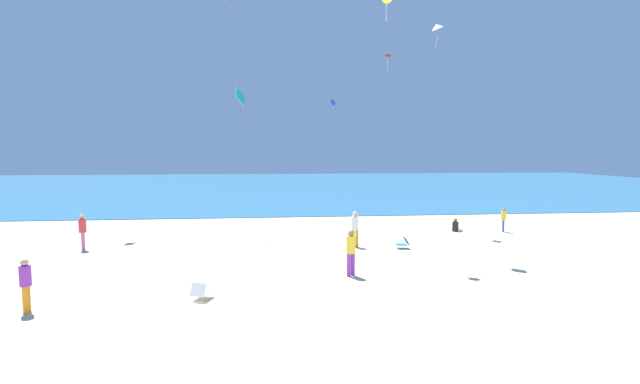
{
  "coord_description": "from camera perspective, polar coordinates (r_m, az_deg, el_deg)",
  "views": [
    {
      "loc": [
        -2.14,
        -11.99,
        4.62
      ],
      "look_at": [
        0.0,
        8.48,
        2.77
      ],
      "focal_mm": 25.77,
      "sensor_mm": 36.0,
      "label": 1
    }
  ],
  "objects": [
    {
      "name": "kite_red",
      "position": [
        36.79,
        8.44,
        16.47
      ],
      "size": [
        0.52,
        0.43,
        1.51
      ],
      "rotation": [
        0.0,
        0.0,
        0.12
      ],
      "color": "red"
    },
    {
      "name": "beach_chair_far_left",
      "position": [
        22.26,
        10.31,
        -6.22
      ],
      "size": [
        0.59,
        0.54,
        0.55
      ],
      "rotation": [
        0.0,
        0.0,
        3.14
      ],
      "color": "#2370B2",
      "rests_on": "ground_plane"
    },
    {
      "name": "person_2",
      "position": [
        22.19,
        4.37,
        -4.3
      ],
      "size": [
        0.46,
        0.46,
        1.71
      ],
      "rotation": [
        0.0,
        0.0,
        4.23
      ],
      "color": "orange",
      "rests_on": "ground_plane"
    },
    {
      "name": "ocean_water",
      "position": [
        61.88,
        -3.97,
        0.86
      ],
      "size": [
        120.0,
        60.0,
        0.05
      ],
      "primitive_type": "cube",
      "color": "teal",
      "rests_on": "ground_plane"
    },
    {
      "name": "kite_blue",
      "position": [
        37.99,
        1.59,
        11.05
      ],
      "size": [
        0.54,
        0.51,
        1.0
      ],
      "rotation": [
        0.0,
        0.0,
        4.23
      ],
      "color": "blue"
    },
    {
      "name": "person_1",
      "position": [
        17.07,
        3.86,
        -7.14
      ],
      "size": [
        0.46,
        0.46,
        1.73
      ],
      "rotation": [
        0.0,
        0.0,
        5.19
      ],
      "color": "purple",
      "rests_on": "ground_plane"
    },
    {
      "name": "ground_plane",
      "position": [
        22.57,
        -0.4,
        -6.68
      ],
      "size": [
        120.0,
        120.0,
        0.0
      ],
      "primitive_type": "plane",
      "color": "beige"
    },
    {
      "name": "kite_teal",
      "position": [
        26.79,
        -9.88,
        11.56
      ],
      "size": [
        0.48,
        1.12,
        1.75
      ],
      "rotation": [
        0.0,
        0.0,
        4.69
      ],
      "color": "#1EADAD"
    },
    {
      "name": "kite_white",
      "position": [
        22.34,
        14.22,
        19.29
      ],
      "size": [
        0.6,
        0.71,
        1.07
      ],
      "rotation": [
        0.0,
        0.0,
        1.75
      ],
      "color": "white"
    },
    {
      "name": "person_6",
      "position": [
        24.07,
        -27.4,
        -4.16
      ],
      "size": [
        0.45,
        0.45,
        1.69
      ],
      "rotation": [
        0.0,
        0.0,
        0.48
      ],
      "color": "#D8599E",
      "rests_on": "ground_plane"
    },
    {
      "name": "beach_chair_far_right",
      "position": [
        15.0,
        -14.55,
        -11.9
      ],
      "size": [
        0.71,
        0.8,
        0.57
      ],
      "rotation": [
        0.0,
        0.0,
        1.19
      ],
      "color": "white",
      "rests_on": "ground_plane"
    },
    {
      "name": "person_0",
      "position": [
        15.72,
        -32.74,
        -9.34
      ],
      "size": [
        0.33,
        0.33,
        1.58
      ],
      "rotation": [
        0.0,
        0.0,
        0.04
      ],
      "color": "orange",
      "rests_on": "ground_plane"
    },
    {
      "name": "person_3",
      "position": [
        28.22,
        21.84,
        -3.01
      ],
      "size": [
        0.37,
        0.37,
        1.39
      ],
      "rotation": [
        0.0,
        0.0,
        5.8
      ],
      "color": "blue",
      "rests_on": "ground_plane"
    },
    {
      "name": "person_5",
      "position": [
        27.59,
        16.54,
        -4.14
      ],
      "size": [
        0.64,
        0.4,
        0.76
      ],
      "rotation": [
        0.0,
        0.0,
        6.15
      ],
      "color": "black",
      "rests_on": "ground_plane"
    }
  ]
}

